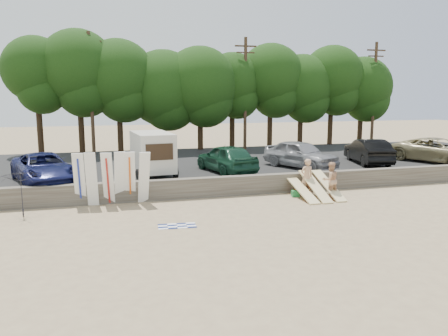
{
  "coord_description": "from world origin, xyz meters",
  "views": [
    {
      "loc": [
        -9.31,
        -18.15,
        5.1
      ],
      "look_at": [
        -3.42,
        3.0,
        1.45
      ],
      "focal_mm": 35.0,
      "sensor_mm": 36.0,
      "label": 1
    }
  ],
  "objects_px": {
    "beachgoer_a": "(307,177)",
    "car_3": "(368,151)",
    "car_2": "(300,154)",
    "box_trailer": "(152,152)",
    "car_4": "(438,150)",
    "beachgoer_b": "(330,180)",
    "car_1": "(226,158)",
    "car_0": "(43,168)",
    "cooler": "(295,194)",
    "beach_umbrella": "(22,193)"
  },
  "relations": [
    {
      "from": "car_1",
      "to": "car_3",
      "type": "height_order",
      "value": "car_1"
    },
    {
      "from": "box_trailer",
      "to": "car_3",
      "type": "distance_m",
      "value": 14.08
    },
    {
      "from": "car_2",
      "to": "car_3",
      "type": "relative_size",
      "value": 1.01
    },
    {
      "from": "car_4",
      "to": "car_3",
      "type": "bearing_deg",
      "value": 147.18
    },
    {
      "from": "cooler",
      "to": "car_2",
      "type": "bearing_deg",
      "value": 71.08
    },
    {
      "from": "cooler",
      "to": "beachgoer_b",
      "type": "bearing_deg",
      "value": -13.92
    },
    {
      "from": "cooler",
      "to": "beach_umbrella",
      "type": "xyz_separation_m",
      "value": [
        -12.78,
        -0.22,
        0.84
      ]
    },
    {
      "from": "car_3",
      "to": "beachgoer_b",
      "type": "bearing_deg",
      "value": 56.77
    },
    {
      "from": "car_1",
      "to": "box_trailer",
      "type": "bearing_deg",
      "value": -12.4
    },
    {
      "from": "beach_umbrella",
      "to": "beachgoer_b",
      "type": "bearing_deg",
      "value": -1.78
    },
    {
      "from": "car_2",
      "to": "car_4",
      "type": "relative_size",
      "value": 0.85
    },
    {
      "from": "box_trailer",
      "to": "car_1",
      "type": "xyz_separation_m",
      "value": [
        4.25,
        0.01,
        -0.53
      ]
    },
    {
      "from": "car_4",
      "to": "cooler",
      "type": "height_order",
      "value": "car_4"
    },
    {
      "from": "box_trailer",
      "to": "beach_umbrella",
      "type": "distance_m",
      "value": 7.49
    },
    {
      "from": "car_4",
      "to": "beach_umbrella",
      "type": "bearing_deg",
      "value": 166.05
    },
    {
      "from": "car_2",
      "to": "beachgoer_a",
      "type": "xyz_separation_m",
      "value": [
        -1.58,
        -4.13,
        -0.6
      ]
    },
    {
      "from": "box_trailer",
      "to": "car_1",
      "type": "distance_m",
      "value": 4.28
    },
    {
      "from": "car_1",
      "to": "car_2",
      "type": "relative_size",
      "value": 0.97
    },
    {
      "from": "beachgoer_b",
      "to": "cooler",
      "type": "relative_size",
      "value": 4.79
    },
    {
      "from": "car_3",
      "to": "car_0",
      "type": "bearing_deg",
      "value": 16.41
    },
    {
      "from": "car_0",
      "to": "car_1",
      "type": "xyz_separation_m",
      "value": [
        9.84,
        0.4,
        0.07
      ]
    },
    {
      "from": "car_0",
      "to": "beachgoer_b",
      "type": "bearing_deg",
      "value": -35.59
    },
    {
      "from": "car_4",
      "to": "cooler",
      "type": "distance_m",
      "value": 12.81
    },
    {
      "from": "car_4",
      "to": "cooler",
      "type": "xyz_separation_m",
      "value": [
        -12.12,
        -3.93,
        -1.35
      ]
    },
    {
      "from": "car_2",
      "to": "car_3",
      "type": "height_order",
      "value": "car_2"
    },
    {
      "from": "box_trailer",
      "to": "car_0",
      "type": "xyz_separation_m",
      "value": [
        -5.59,
        -0.39,
        -0.6
      ]
    },
    {
      "from": "box_trailer",
      "to": "car_0",
      "type": "relative_size",
      "value": 0.73
    },
    {
      "from": "car_0",
      "to": "car_1",
      "type": "distance_m",
      "value": 9.85
    },
    {
      "from": "car_2",
      "to": "cooler",
      "type": "xyz_separation_m",
      "value": [
        -2.32,
        -4.4,
        -1.38
      ]
    },
    {
      "from": "beachgoer_a",
      "to": "car_2",
      "type": "bearing_deg",
      "value": -115.12
    },
    {
      "from": "box_trailer",
      "to": "car_4",
      "type": "xyz_separation_m",
      "value": [
        18.87,
        -0.16,
        -0.54
      ]
    },
    {
      "from": "car_2",
      "to": "car_3",
      "type": "bearing_deg",
      "value": -20.42
    },
    {
      "from": "car_2",
      "to": "car_4",
      "type": "xyz_separation_m",
      "value": [
        9.8,
        -0.47,
        -0.04
      ]
    },
    {
      "from": "car_3",
      "to": "car_4",
      "type": "relative_size",
      "value": 0.85
    },
    {
      "from": "box_trailer",
      "to": "beachgoer_a",
      "type": "xyz_separation_m",
      "value": [
        7.49,
        -3.83,
        -1.1
      ]
    },
    {
      "from": "car_2",
      "to": "beachgoer_a",
      "type": "bearing_deg",
      "value": -135.14
    },
    {
      "from": "box_trailer",
      "to": "beach_umbrella",
      "type": "relative_size",
      "value": 1.77
    },
    {
      "from": "box_trailer",
      "to": "beachgoer_a",
      "type": "distance_m",
      "value": 8.48
    },
    {
      "from": "car_0",
      "to": "cooler",
      "type": "xyz_separation_m",
      "value": [
        12.35,
        -3.7,
        -1.29
      ]
    },
    {
      "from": "car_3",
      "to": "beachgoer_b",
      "type": "xyz_separation_m",
      "value": [
        -5.72,
        -5.4,
        -0.6
      ]
    },
    {
      "from": "car_1",
      "to": "beachgoer_b",
      "type": "distance_m",
      "value": 6.32
    },
    {
      "from": "car_4",
      "to": "beachgoer_b",
      "type": "bearing_deg",
      "value": -179.83
    },
    {
      "from": "car_0",
      "to": "beach_umbrella",
      "type": "height_order",
      "value": "car_0"
    },
    {
      "from": "cooler",
      "to": "box_trailer",
      "type": "bearing_deg",
      "value": 157.66
    },
    {
      "from": "car_2",
      "to": "car_3",
      "type": "distance_m",
      "value": 4.99
    },
    {
      "from": "box_trailer",
      "to": "beach_umbrella",
      "type": "height_order",
      "value": "box_trailer"
    },
    {
      "from": "car_0",
      "to": "cooler",
      "type": "relative_size",
      "value": 14.12
    },
    {
      "from": "beachgoer_a",
      "to": "cooler",
      "type": "height_order",
      "value": "beachgoer_a"
    },
    {
      "from": "car_0",
      "to": "beachgoer_a",
      "type": "xyz_separation_m",
      "value": [
        13.09,
        -3.44,
        -0.5
      ]
    },
    {
      "from": "beachgoer_a",
      "to": "car_3",
      "type": "bearing_deg",
      "value": -149.98
    }
  ]
}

